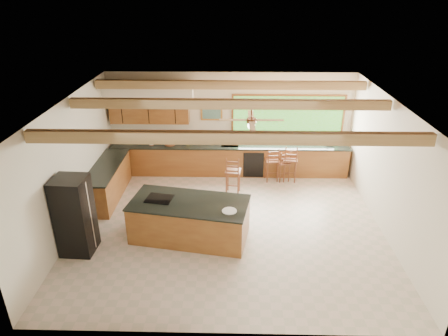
{
  "coord_description": "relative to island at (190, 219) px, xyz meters",
  "views": [
    {
      "loc": [
        0.08,
        -8.1,
        5.33
      ],
      "look_at": [
        -0.13,
        0.8,
        1.15
      ],
      "focal_mm": 32.0,
      "sensor_mm": 36.0,
      "label": 1
    }
  ],
  "objects": [
    {
      "name": "refrigerator",
      "position": [
        -2.35,
        -0.57,
        0.42
      ],
      "size": [
        0.71,
        0.69,
        1.74
      ],
      "rotation": [
        0.0,
        0.0,
        -0.05
      ],
      "color": "black",
      "rests_on": "ground"
    },
    {
      "name": "ground",
      "position": [
        0.87,
        0.47,
        -0.46
      ],
      "size": [
        7.2,
        7.2,
        0.0
      ],
      "primitive_type": "plane",
      "color": "#BBB19B",
      "rests_on": "ground"
    },
    {
      "name": "counter_run",
      "position": [
        0.05,
        2.99,
        0.01
      ],
      "size": [
        7.12,
        3.1,
        1.24
      ],
      "color": "brown",
      "rests_on": "ground"
    },
    {
      "name": "bar_stool_b",
      "position": [
        2.09,
        2.87,
        0.17
      ],
      "size": [
        0.43,
        0.43,
        1.06
      ],
      "rotation": [
        0.0,
        0.0,
        0.15
      ],
      "color": "brown",
      "rests_on": "ground"
    },
    {
      "name": "bar_stool_d",
      "position": [
        2.62,
        2.86,
        0.21
      ],
      "size": [
        0.44,
        0.44,
        1.12
      ],
      "rotation": [
        0.0,
        0.0,
        -0.1
      ],
      "color": "brown",
      "rests_on": "ground"
    },
    {
      "name": "room_shell",
      "position": [
        0.7,
        1.12,
        1.76
      ],
      "size": [
        7.27,
        6.54,
        3.02
      ],
      "color": "silver",
      "rests_on": "ground"
    },
    {
      "name": "bar_stool_c",
      "position": [
        2.44,
        2.87,
        0.11
      ],
      "size": [
        0.4,
        0.4,
        0.95
      ],
      "rotation": [
        0.0,
        0.0,
        0.22
      ],
      "color": "brown",
      "rests_on": "ground"
    },
    {
      "name": "bar_stool_a",
      "position": [
        0.97,
        2.01,
        0.21
      ],
      "size": [
        0.45,
        0.45,
        1.13
      ],
      "rotation": [
        0.0,
        0.0,
        -0.12
      ],
      "color": "brown",
      "rests_on": "ground"
    },
    {
      "name": "island",
      "position": [
        0.0,
        0.0,
        0.0
      ],
      "size": [
        2.77,
        1.66,
        0.93
      ],
      "rotation": [
        0.0,
        0.0,
        -0.17
      ],
      "color": "brown",
      "rests_on": "ground"
    }
  ]
}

